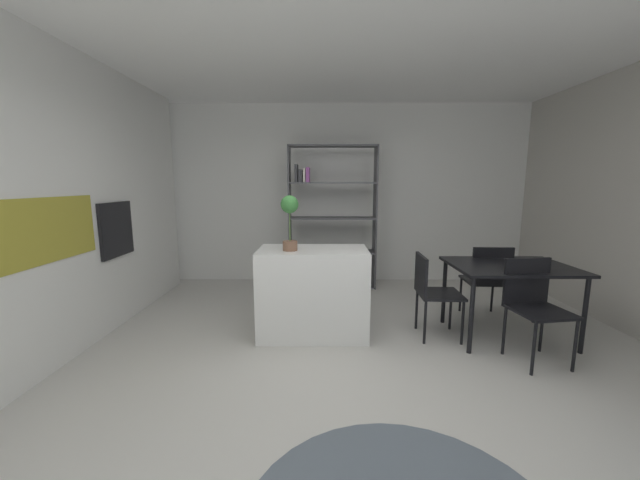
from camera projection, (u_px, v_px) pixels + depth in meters
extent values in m
plane|color=beige|center=(339.00, 374.00, 3.02)|extent=(8.73, 8.73, 0.00)
cube|color=white|center=(342.00, 5.00, 2.57)|extent=(6.35, 6.13, 0.06)
cube|color=silver|center=(331.00, 194.00, 5.80)|extent=(6.35, 0.06, 2.84)
cube|color=#9E932D|center=(46.00, 231.00, 2.95)|extent=(0.01, 1.21, 0.55)
cube|color=black|center=(116.00, 229.00, 3.93)|extent=(0.04, 0.58, 0.60)
cylinder|color=#B7BABC|center=(111.00, 207.00, 3.90)|extent=(0.02, 0.47, 0.02)
cube|color=silver|center=(313.00, 292.00, 3.77)|extent=(1.13, 0.62, 0.93)
cylinder|color=brown|center=(290.00, 246.00, 3.61)|extent=(0.15, 0.15, 0.10)
cylinder|color=#476633|center=(290.00, 226.00, 3.58)|extent=(0.01, 0.01, 0.30)
sphere|color=#367636|center=(290.00, 204.00, 3.54)|extent=(0.18, 0.18, 0.18)
cube|color=#4C4C51|center=(290.00, 218.00, 5.43)|extent=(0.02, 0.36, 2.15)
cube|color=#4C4C51|center=(375.00, 218.00, 5.42)|extent=(0.02, 0.36, 2.15)
cube|color=#4C4C51|center=(333.00, 146.00, 5.26)|extent=(1.32, 0.36, 0.02)
cube|color=#4C4C51|center=(332.00, 286.00, 5.60)|extent=(1.32, 0.36, 0.02)
cube|color=#4C4C51|center=(332.00, 252.00, 5.51)|extent=(1.28, 0.36, 0.02)
cube|color=#4C4C51|center=(332.00, 218.00, 5.43)|extent=(1.28, 0.36, 0.02)
cube|color=#4C4C51|center=(333.00, 183.00, 5.35)|extent=(1.28, 0.36, 0.02)
cube|color=gold|center=(303.00, 278.00, 5.58)|extent=(0.05, 0.30, 0.23)
cube|color=gold|center=(308.00, 280.00, 5.58)|extent=(0.05, 0.30, 0.15)
cube|color=#338E4C|center=(313.00, 278.00, 5.58)|extent=(0.04, 0.30, 0.23)
cube|color=#38383D|center=(297.00, 173.00, 5.33)|extent=(0.04, 0.30, 0.26)
cube|color=#38383D|center=(301.00, 176.00, 5.33)|extent=(0.05, 0.30, 0.19)
cube|color=silver|center=(305.00, 175.00, 5.33)|extent=(0.03, 0.30, 0.20)
cube|color=#8E4793|center=(308.00, 175.00, 5.33)|extent=(0.05, 0.30, 0.21)
cube|color=black|center=(510.00, 266.00, 3.65)|extent=(1.18, 0.88, 0.03)
cylinder|color=black|center=(471.00, 316.00, 3.34)|extent=(0.04, 0.04, 0.74)
cylinder|color=black|center=(584.00, 316.00, 3.34)|extent=(0.04, 0.04, 0.74)
cylinder|color=black|center=(444.00, 291.00, 4.09)|extent=(0.04, 0.04, 0.74)
cylinder|color=black|center=(536.00, 292.00, 4.08)|extent=(0.04, 0.04, 0.74)
cube|color=black|center=(440.00, 294.00, 3.70)|extent=(0.45, 0.45, 0.03)
cube|color=black|center=(421.00, 274.00, 3.68)|extent=(0.05, 0.44, 0.40)
cylinder|color=black|center=(463.00, 323.00, 3.55)|extent=(0.03, 0.03, 0.45)
cylinder|color=black|center=(451.00, 310.00, 3.92)|extent=(0.03, 0.03, 0.45)
cylinder|color=black|center=(425.00, 322.00, 3.56)|extent=(0.03, 0.03, 0.45)
cylinder|color=black|center=(417.00, 309.00, 3.93)|extent=(0.03, 0.03, 0.45)
cube|color=black|center=(484.00, 281.00, 4.25)|extent=(0.47, 0.46, 0.03)
cube|color=black|center=(492.00, 266.00, 4.01)|extent=(0.45, 0.05, 0.43)
cylinder|color=black|center=(492.00, 295.00, 4.46)|extent=(0.03, 0.03, 0.44)
cylinder|color=black|center=(461.00, 294.00, 4.48)|extent=(0.03, 0.03, 0.44)
cylinder|color=black|center=(506.00, 305.00, 4.09)|extent=(0.03, 0.03, 0.44)
cylinder|color=black|center=(472.00, 304.00, 4.11)|extent=(0.03, 0.03, 0.44)
cube|color=black|center=(541.00, 311.00, 3.15)|extent=(0.51, 0.50, 0.03)
cube|color=black|center=(527.00, 281.00, 3.31)|extent=(0.45, 0.10, 0.43)
cylinder|color=black|center=(534.00, 349.00, 2.97)|extent=(0.03, 0.03, 0.47)
cylinder|color=black|center=(575.00, 346.00, 3.03)|extent=(0.03, 0.03, 0.47)
cylinder|color=black|center=(504.00, 331.00, 3.34)|extent=(0.03, 0.03, 0.47)
cylinder|color=black|center=(542.00, 328.00, 3.40)|extent=(0.03, 0.03, 0.47)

